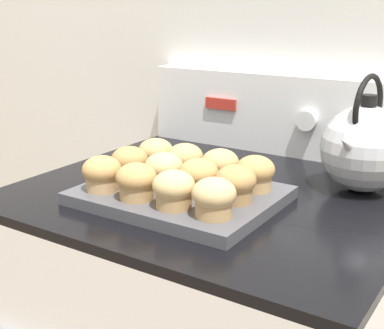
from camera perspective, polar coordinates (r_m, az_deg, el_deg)
wall_back at (r=1.32m, az=11.30°, el=12.74°), size 8.00×0.05×2.40m
control_panel at (r=1.29m, az=10.08°, el=5.24°), size 0.72×0.07×0.19m
muffin_pan at (r=0.98m, az=-1.26°, el=-3.31°), size 0.35×0.27×0.02m
muffin_r0_c0 at (r=0.98m, az=-9.58°, el=-0.94°), size 0.07×0.07×0.06m
muffin_r0_c1 at (r=0.93m, az=-5.96°, el=-1.79°), size 0.07×0.07×0.06m
muffin_r0_c2 at (r=0.88m, az=-1.96°, el=-2.66°), size 0.07×0.07×0.06m
muffin_r0_c3 at (r=0.84m, az=2.35°, el=-3.55°), size 0.07×0.07×0.06m
muffin_r1_c0 at (r=1.03m, az=-6.67°, el=0.17°), size 0.07×0.07×0.06m
muffin_r1_c1 at (r=0.99m, az=-3.02°, el=-0.56°), size 0.07×0.07×0.06m
muffin_r1_c2 at (r=0.95m, az=0.70°, el=-1.28°), size 0.07×0.07×0.06m
muffin_r1_c3 at (r=0.91m, az=4.66°, el=-2.05°), size 0.07×0.07×0.06m
muffin_r2_c0 at (r=1.09m, az=-3.89°, el=1.13°), size 0.07×0.07×0.06m
muffin_r2_c1 at (r=1.05m, az=-0.76°, el=0.52°), size 0.07×0.07×0.06m
muffin_r2_c2 at (r=1.01m, az=3.01°, el=-0.13°), size 0.07×0.07×0.06m
muffin_r2_c3 at (r=0.97m, az=6.76°, el=-0.91°), size 0.07×0.07×0.06m
tea_kettle at (r=1.06m, az=17.89°, el=1.78°), size 0.17×0.20×0.23m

